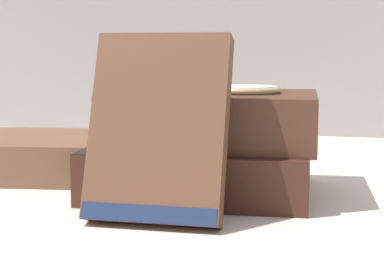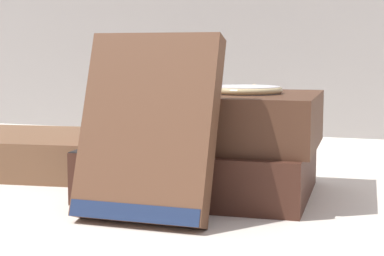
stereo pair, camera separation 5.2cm
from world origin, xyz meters
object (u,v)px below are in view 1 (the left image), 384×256
object	(u,v)px
book_flat_top	(205,119)
pocket_watch	(245,89)
book_flat_bottom	(195,169)
book_leaning_front	(158,135)

from	to	relation	value
book_flat_top	pocket_watch	distance (m)	0.04
book_flat_bottom	book_leaning_front	xyz separation A→B (m)	(-0.01, -0.09, 0.04)
book_flat_bottom	book_flat_top	distance (m)	0.04
book_leaning_front	pocket_watch	bearing A→B (deg)	65.14
book_flat_top	book_leaning_front	bearing A→B (deg)	-100.87
book_flat_bottom	book_flat_top	bearing A→B (deg)	27.63
book_flat_top	book_leaning_front	distance (m)	0.10
book_flat_bottom	book_flat_top	world-z (taller)	book_flat_top
book_leaning_front	pocket_watch	size ratio (longest dim) A/B	2.11
book_leaning_front	pocket_watch	distance (m)	0.12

